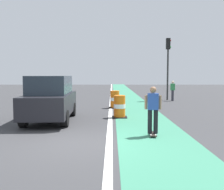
{
  "coord_description": "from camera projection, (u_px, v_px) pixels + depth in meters",
  "views": [
    {
      "loc": [
        0.98,
        -7.91,
        2.07
      ],
      "look_at": [
        0.97,
        5.03,
        1.1
      ],
      "focal_mm": 42.38,
      "sensor_mm": 36.0,
      "label": 1
    }
  ],
  "objects": [
    {
      "name": "traffic_light_corner",
      "position": [
        168.0,
        58.0,
        21.77
      ],
      "size": [
        0.41,
        0.32,
        5.1
      ],
      "color": "#2D2D2D",
      "rests_on": "ground"
    },
    {
      "name": "skateboarder_on_lane",
      "position": [
        153.0,
        109.0,
        8.99
      ],
      "size": [
        0.57,
        0.81,
        1.69
      ],
      "color": "black",
      "rests_on": "ground"
    },
    {
      "name": "parked_suv_nearest",
      "position": [
        51.0,
        98.0,
        11.92
      ],
      "size": [
        2.06,
        4.67,
        2.04
      ],
      "color": "black",
      "rests_on": "ground"
    },
    {
      "name": "traffic_barrel_front",
      "position": [
        120.0,
        107.0,
        12.92
      ],
      "size": [
        0.73,
        0.73,
        1.09
      ],
      "color": "orange",
      "rests_on": "ground"
    },
    {
      "name": "pedestrian_crossing",
      "position": [
        173.0,
        90.0,
        21.24
      ],
      "size": [
        0.34,
        0.2,
        1.61
      ],
      "color": "#33333D",
      "rests_on": "ground"
    },
    {
      "name": "lane_divider_stripe",
      "position": [
        111.0,
        103.0,
        20.0
      ],
      "size": [
        0.2,
        80.0,
        0.01
      ],
      "primitive_type": "cube",
      "color": "silver",
      "rests_on": "ground"
    },
    {
      "name": "traffic_barrel_mid",
      "position": [
        115.0,
        100.0,
        16.7
      ],
      "size": [
        0.73,
        0.73,
        1.09
      ],
      "color": "orange",
      "rests_on": "ground"
    },
    {
      "name": "bike_lane_strip",
      "position": [
        131.0,
        103.0,
        20.0
      ],
      "size": [
        2.5,
        80.0,
        0.01
      ],
      "primitive_type": "cube",
      "color": "#387F60",
      "rests_on": "ground"
    },
    {
      "name": "ground_plane",
      "position": [
        80.0,
        143.0,
        8.04
      ],
      "size": [
        100.0,
        100.0,
        0.0
      ],
      "primitive_type": "plane",
      "color": "#38383A"
    }
  ]
}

